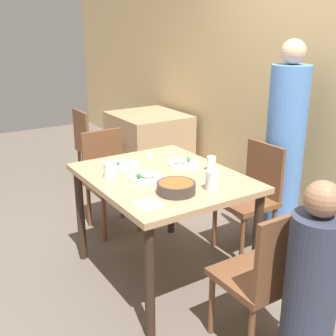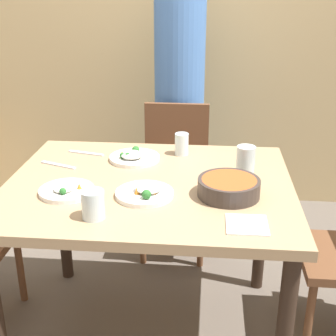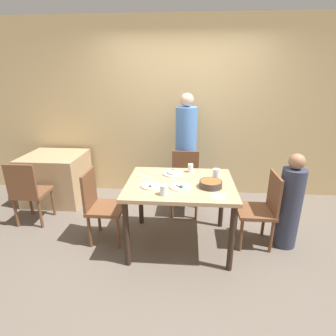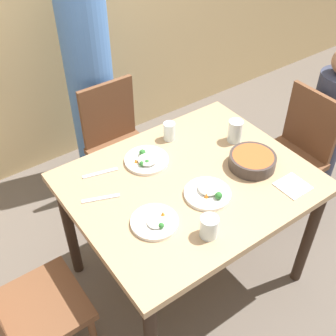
{
  "view_description": "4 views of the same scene",
  "coord_description": "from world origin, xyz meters",
  "px_view_note": "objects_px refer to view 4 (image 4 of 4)",
  "views": [
    {
      "loc": [
        2.29,
        -1.42,
        1.75
      ],
      "look_at": [
        -0.04,
        0.07,
        0.8
      ],
      "focal_mm": 45.0,
      "sensor_mm": 36.0,
      "label": 1
    },
    {
      "loc": [
        0.24,
        -1.73,
        1.55
      ],
      "look_at": [
        0.08,
        0.02,
        0.83
      ],
      "focal_mm": 50.0,
      "sensor_mm": 36.0,
      "label": 2
    },
    {
      "loc": [
        0.07,
        -2.63,
        1.87
      ],
      "look_at": [
        -0.13,
        0.0,
        0.94
      ],
      "focal_mm": 28.0,
      "sensor_mm": 36.0,
      "label": 3
    },
    {
      "loc": [
        -0.98,
        -1.17,
        2.18
      ],
      "look_at": [
        -0.07,
        0.09,
        0.82
      ],
      "focal_mm": 45.0,
      "sensor_mm": 36.0,
      "label": 4
    }
  ],
  "objects_px": {
    "bowl_curry": "(252,161)",
    "glass_water_tall": "(209,227)",
    "chair_child_spot": "(294,152)",
    "person_adult": "(91,84)",
    "plate_rice_adult": "(147,160)",
    "chair_adult_spot": "(119,144)",
    "person_child": "(325,131)"
  },
  "relations": [
    {
      "from": "plate_rice_adult",
      "to": "person_adult",
      "type": "bearing_deg",
      "value": 80.74
    },
    {
      "from": "person_child",
      "to": "chair_adult_spot",
      "type": "bearing_deg",
      "value": 147.95
    },
    {
      "from": "person_child",
      "to": "person_adult",
      "type": "bearing_deg",
      "value": 137.89
    },
    {
      "from": "glass_water_tall",
      "to": "chair_child_spot",
      "type": "bearing_deg",
      "value": 20.21
    },
    {
      "from": "chair_child_spot",
      "to": "bowl_curry",
      "type": "height_order",
      "value": "chair_child_spot"
    },
    {
      "from": "chair_child_spot",
      "to": "person_adult",
      "type": "relative_size",
      "value": 0.53
    },
    {
      "from": "glass_water_tall",
      "to": "bowl_curry",
      "type": "bearing_deg",
      "value": 25.13
    },
    {
      "from": "person_adult",
      "to": "plate_rice_adult",
      "type": "height_order",
      "value": "person_adult"
    },
    {
      "from": "bowl_curry",
      "to": "glass_water_tall",
      "type": "bearing_deg",
      "value": -154.87
    },
    {
      "from": "person_adult",
      "to": "glass_water_tall",
      "type": "relative_size",
      "value": 16.12
    },
    {
      "from": "chair_adult_spot",
      "to": "chair_child_spot",
      "type": "height_order",
      "value": "same"
    },
    {
      "from": "person_adult",
      "to": "chair_child_spot",
      "type": "bearing_deg",
      "value": -50.51
    },
    {
      "from": "chair_child_spot",
      "to": "glass_water_tall",
      "type": "distance_m",
      "value": 1.19
    },
    {
      "from": "chair_child_spot",
      "to": "plate_rice_adult",
      "type": "relative_size",
      "value": 3.79
    },
    {
      "from": "chair_child_spot",
      "to": "person_adult",
      "type": "height_order",
      "value": "person_adult"
    },
    {
      "from": "chair_child_spot",
      "to": "person_adult",
      "type": "distance_m",
      "value": 1.41
    },
    {
      "from": "bowl_curry",
      "to": "glass_water_tall",
      "type": "xyz_separation_m",
      "value": [
        -0.47,
        -0.22,
        0.01
      ]
    },
    {
      "from": "bowl_curry",
      "to": "chair_adult_spot",
      "type": "bearing_deg",
      "value": 106.77
    },
    {
      "from": "person_child",
      "to": "bowl_curry",
      "type": "height_order",
      "value": "person_child"
    },
    {
      "from": "chair_adult_spot",
      "to": "plate_rice_adult",
      "type": "relative_size",
      "value": 3.79
    },
    {
      "from": "person_child",
      "to": "glass_water_tall",
      "type": "bearing_deg",
      "value": -163.95
    },
    {
      "from": "chair_child_spot",
      "to": "person_child",
      "type": "xyz_separation_m",
      "value": [
        0.3,
        0.0,
        0.04
      ]
    },
    {
      "from": "chair_adult_spot",
      "to": "person_adult",
      "type": "xyz_separation_m",
      "value": [
        0.0,
        0.33,
        0.3
      ]
    },
    {
      "from": "chair_child_spot",
      "to": "bowl_curry",
      "type": "distance_m",
      "value": 0.71
    },
    {
      "from": "plate_rice_adult",
      "to": "glass_water_tall",
      "type": "bearing_deg",
      "value": -95.12
    },
    {
      "from": "person_adult",
      "to": "glass_water_tall",
      "type": "distance_m",
      "value": 1.47
    },
    {
      "from": "bowl_curry",
      "to": "chair_child_spot",
      "type": "bearing_deg",
      "value": 16.13
    },
    {
      "from": "glass_water_tall",
      "to": "person_child",
      "type": "bearing_deg",
      "value": 16.05
    },
    {
      "from": "person_child",
      "to": "chair_child_spot",
      "type": "bearing_deg",
      "value": -180.0
    },
    {
      "from": "chair_adult_spot",
      "to": "person_child",
      "type": "height_order",
      "value": "person_child"
    },
    {
      "from": "person_child",
      "to": "bowl_curry",
      "type": "relative_size",
      "value": 4.66
    },
    {
      "from": "chair_adult_spot",
      "to": "bowl_curry",
      "type": "bearing_deg",
      "value": -73.23
    }
  ]
}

